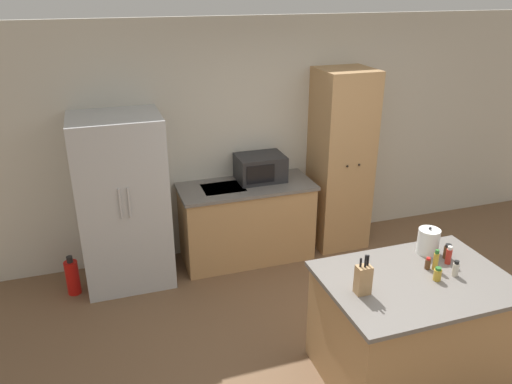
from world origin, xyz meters
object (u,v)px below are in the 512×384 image
kettle (428,241)px  spice_bottle_orange_cap (456,269)px  spice_bottle_tall_dark (437,274)px  spice_bottle_amber_oil (449,256)px  refrigerator (123,202)px  knife_block (363,279)px  spice_bottle_pale_salt (448,252)px  spice_bottle_short_red (436,260)px  pantry_cabinet (340,161)px  microwave (260,168)px  spice_bottle_green_herb (428,263)px  fire_extinguisher (73,277)px

kettle → spice_bottle_orange_cap: bearing=-92.1°
spice_bottle_tall_dark → spice_bottle_amber_oil: 0.29m
refrigerator → knife_block: size_ratio=5.68×
spice_bottle_pale_salt → spice_bottle_short_red: bearing=-150.4°
refrigerator → pantry_cabinet: size_ratio=0.86×
spice_bottle_amber_oil → kettle: (-0.05, 0.20, 0.03)m
microwave → spice_bottle_pale_salt: microwave is taller
spice_bottle_tall_dark → spice_bottle_green_herb: (0.03, 0.16, -0.00)m
knife_block → fire_extinguisher: size_ratio=0.74×
knife_block → spice_bottle_amber_oil: bearing=9.9°
spice_bottle_pale_salt → kettle: 0.17m
kettle → spice_bottle_green_herb: bearing=-125.1°
spice_bottle_tall_dark → spice_bottle_short_red: spice_bottle_short_red is taller
spice_bottle_orange_cap → knife_block: bearing=178.7°
spice_bottle_amber_oil → spice_bottle_pale_salt: (0.05, 0.07, -0.01)m
spice_bottle_amber_oil → spice_bottle_green_herb: spice_bottle_amber_oil is taller
spice_bottle_amber_oil → kettle: kettle is taller
spice_bottle_short_red → kettle: size_ratio=0.73×
microwave → spice_bottle_green_herb: 2.25m
pantry_cabinet → microwave: 0.95m
refrigerator → kettle: refrigerator is taller
fire_extinguisher → pantry_cabinet: bearing=3.3°
spice_bottle_short_red → spice_bottle_amber_oil: (0.15, 0.04, -0.01)m
refrigerator → spice_bottle_green_herb: 2.93m
refrigerator → pantry_cabinet: bearing=1.5°
spice_bottle_green_herb → spice_bottle_pale_salt: size_ratio=0.78×
kettle → spice_bottle_amber_oil: bearing=-75.6°
spice_bottle_tall_dark → spice_bottle_orange_cap: bearing=3.3°
spice_bottle_green_herb → fire_extinguisher: spice_bottle_green_herb is taller
refrigerator → microwave: refrigerator is taller
spice_bottle_tall_dark → kettle: bearing=64.1°
spice_bottle_green_herb → kettle: size_ratio=0.41×
spice_bottle_pale_salt → spice_bottle_orange_cap: 0.26m
spice_bottle_green_herb → spice_bottle_orange_cap: 0.20m
spice_bottle_orange_cap → kettle: bearing=87.9°
fire_extinguisher → spice_bottle_orange_cap: bearing=-36.1°
spice_bottle_green_herb → microwave: bearing=106.1°
spice_bottle_short_red → spice_bottle_pale_salt: (0.20, 0.11, -0.02)m
spice_bottle_tall_dark → fire_extinguisher: bearing=142.1°
microwave → spice_bottle_orange_cap: microwave is taller
pantry_cabinet → spice_bottle_amber_oil: 2.07m
spice_bottle_pale_salt → kettle: (-0.10, 0.13, 0.05)m
spice_bottle_tall_dark → spice_bottle_orange_cap: 0.17m
refrigerator → spice_bottle_amber_oil: (2.32, -2.00, 0.07)m
microwave → spice_bottle_amber_oil: (0.82, -2.14, -0.08)m
spice_bottle_short_red → spice_bottle_green_herb: size_ratio=1.77×
knife_block → spice_bottle_pale_salt: (0.88, 0.22, -0.06)m
pantry_cabinet → spice_bottle_green_herb: (-0.32, -2.08, -0.10)m
kettle → fire_extinguisher: (-2.84, 1.70, -0.80)m
spice_bottle_tall_dark → spice_bottle_short_red: bearing=59.1°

